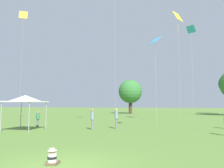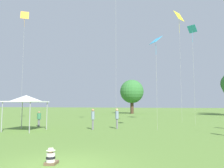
% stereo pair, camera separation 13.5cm
% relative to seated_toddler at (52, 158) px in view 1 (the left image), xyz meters
% --- Properties ---
extents(ground_plane, '(300.00, 300.00, 0.00)m').
position_rel_seated_toddler_xyz_m(ground_plane, '(0.49, -0.29, -0.25)').
color(ground_plane, '#567A33').
extents(seated_toddler, '(0.49, 0.57, 0.61)m').
position_rel_seated_toddler_xyz_m(seated_toddler, '(0.00, 0.00, 0.00)').
color(seated_toddler, brown).
rests_on(seated_toddler, ground).
extents(person_standing_5, '(0.49, 0.49, 1.53)m').
position_rel_seated_toddler_xyz_m(person_standing_5, '(-9.23, 11.57, 0.64)').
color(person_standing_5, slate).
rests_on(person_standing_5, ground).
extents(person_standing_6, '(0.40, 0.40, 1.84)m').
position_rel_seated_toddler_xyz_m(person_standing_6, '(-1.20, 12.19, 0.88)').
color(person_standing_6, slate).
rests_on(person_standing_6, ground).
extents(person_standing_7, '(0.41, 0.41, 1.83)m').
position_rel_seated_toddler_xyz_m(person_standing_7, '(-3.02, 10.83, 0.87)').
color(person_standing_7, slate).
rests_on(person_standing_7, ground).
extents(canopy_tent, '(3.04, 3.04, 3.00)m').
position_rel_seated_toddler_xyz_m(canopy_tent, '(-8.09, 8.24, 2.44)').
color(canopy_tent, white).
rests_on(canopy_tent, ground).
extents(kite_0, '(1.25, 1.25, 8.36)m').
position_rel_seated_toddler_xyz_m(kite_0, '(2.41, 12.50, 7.59)').
color(kite_0, '#339EDB').
rests_on(kite_0, ground).
extents(kite_2, '(1.30, 1.59, 14.05)m').
position_rel_seated_toddler_xyz_m(kite_2, '(4.37, 20.99, 12.89)').
color(kite_2, yellow).
rests_on(kite_2, ground).
extents(kite_3, '(1.11, 0.97, 11.16)m').
position_rel_seated_toddler_xyz_m(kite_3, '(5.80, 18.71, 10.17)').
color(kite_3, '#339EDB').
rests_on(kite_3, ground).
extents(kite_4, '(1.06, 0.80, 15.12)m').
position_rel_seated_toddler_xyz_m(kite_4, '(-15.99, 16.76, 13.83)').
color(kite_4, orange).
rests_on(kite_4, ground).
extents(distant_tree_0, '(5.79, 5.79, 8.36)m').
position_rel_seated_toddler_xyz_m(distant_tree_0, '(-7.59, 45.42, 5.17)').
color(distant_tree_0, '#473323').
rests_on(distant_tree_0, ground).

